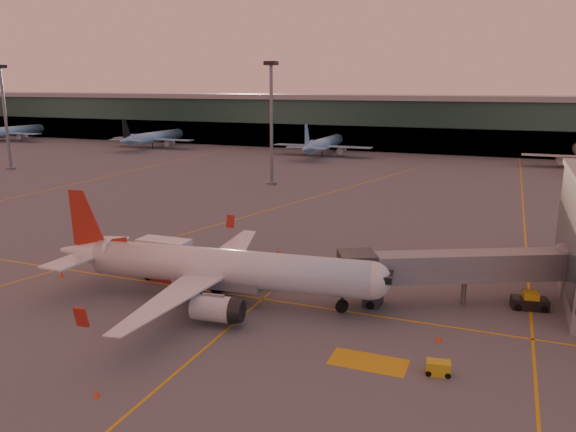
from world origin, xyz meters
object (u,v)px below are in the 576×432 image
(main_airplane, at_px, (217,268))
(pushback_tug, at_px, (530,302))
(gpu_cart, at_px, (438,368))
(catering_truck, at_px, (165,256))

(main_airplane, xyz_separation_m, pushback_tug, (28.83, 9.24, -2.72))
(gpu_cart, relative_size, pushback_tug, 0.54)
(catering_truck, bearing_deg, main_airplane, -24.80)
(catering_truck, distance_m, gpu_cart, 32.65)
(catering_truck, height_order, gpu_cart, catering_truck)
(gpu_cart, bearing_deg, catering_truck, 152.71)
(main_airplane, xyz_separation_m, gpu_cart, (22.21, -6.85, -2.90))
(main_airplane, relative_size, catering_truck, 6.01)
(main_airplane, bearing_deg, gpu_cart, -23.38)
(gpu_cart, height_order, pushback_tug, pushback_tug)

